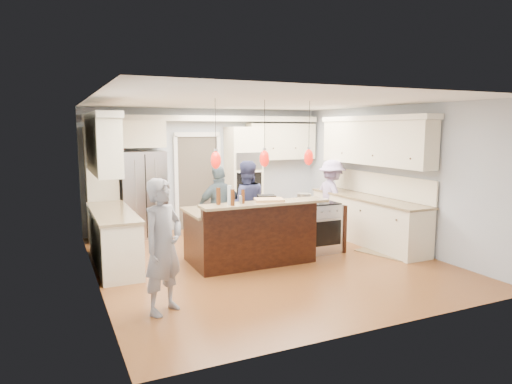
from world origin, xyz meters
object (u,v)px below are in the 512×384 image
(refrigerator, at_px, (143,194))
(person_bar_end, at_px, (163,246))
(kitchen_island, at_px, (250,233))
(person_far_left, at_px, (246,205))
(island_range, at_px, (317,227))

(refrigerator, distance_m, person_bar_end, 4.17)
(kitchen_island, height_order, person_far_left, person_far_left)
(island_range, distance_m, person_far_left, 1.39)
(kitchen_island, distance_m, island_range, 1.41)
(kitchen_island, xyz_separation_m, island_range, (1.41, 0.08, -0.03))
(refrigerator, relative_size, kitchen_island, 0.86)
(refrigerator, height_order, person_far_left, refrigerator)
(person_bar_end, bearing_deg, refrigerator, 48.18)
(person_far_left, bearing_deg, island_range, 161.42)
(island_range, bearing_deg, refrigerator, 137.41)
(refrigerator, xyz_separation_m, person_bar_end, (-0.55, -4.14, -0.06))
(island_range, relative_size, person_far_left, 0.55)
(refrigerator, distance_m, island_range, 3.71)
(kitchen_island, bearing_deg, person_far_left, 71.16)
(refrigerator, xyz_separation_m, person_far_left, (1.57, -1.79, -0.06))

